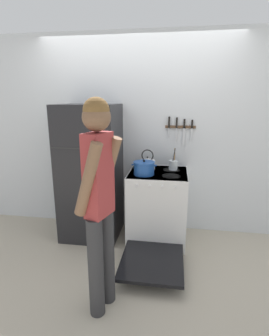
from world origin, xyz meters
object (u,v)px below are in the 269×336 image
object	(u,v)px
utensil_jar	(173,165)
refrigerator	(91,173)
stove_range	(157,208)
dutch_oven_pot	(144,168)
tea_kettle	(148,163)
person	(99,198)

from	to	relation	value
utensil_jar	refrigerator	bearing A→B (deg)	-172.44
stove_range	dutch_oven_pot	distance (m)	0.56
refrigerator	utensil_jar	bearing A→B (deg)	7.56
tea_kettle	utensil_jar	xyz separation A→B (m)	(0.32, 0.01, -0.01)
dutch_oven_pot	utensil_jar	size ratio (longest dim) A/B	1.07
stove_range	utensil_jar	xyz separation A→B (m)	(0.18, 0.18, 0.51)
dutch_oven_pot	person	size ratio (longest dim) A/B	0.16
stove_range	person	bearing A→B (deg)	-107.71
stove_range	tea_kettle	xyz separation A→B (m)	(-0.15, 0.17, 0.52)
stove_range	person	world-z (taller)	person
refrigerator	dutch_oven_pot	distance (m)	0.72
stove_range	dutch_oven_pot	world-z (taller)	dutch_oven_pot
stove_range	person	distance (m)	1.36
stove_range	utensil_jar	distance (m)	0.57
utensil_jar	dutch_oven_pot	bearing A→B (deg)	-140.74
dutch_oven_pot	tea_kettle	world-z (taller)	tea_kettle
dutch_oven_pot	utensil_jar	distance (m)	0.43
stove_range	dutch_oven_pot	bearing A→B (deg)	-148.85
person	utensil_jar	bearing A→B (deg)	-4.95
dutch_oven_pot	person	xyz separation A→B (m)	(-0.22, -1.08, 0.04)
refrigerator	person	distance (m)	1.32
dutch_oven_pot	tea_kettle	distance (m)	0.27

